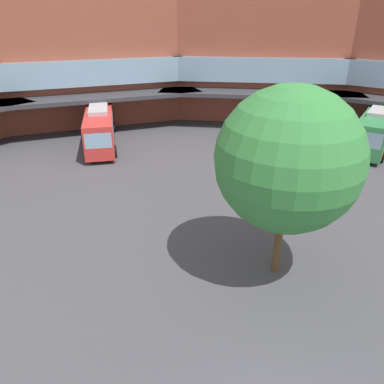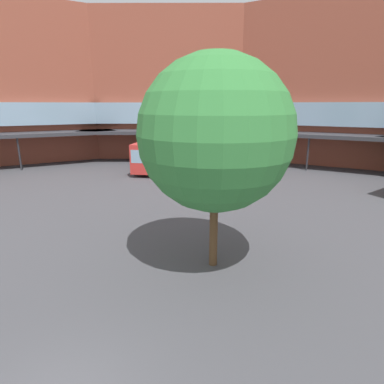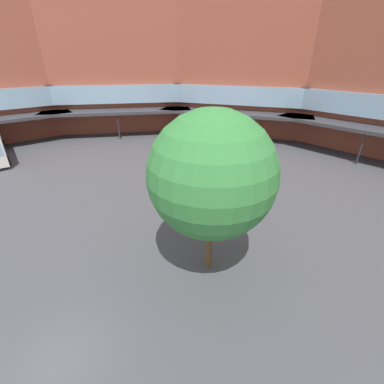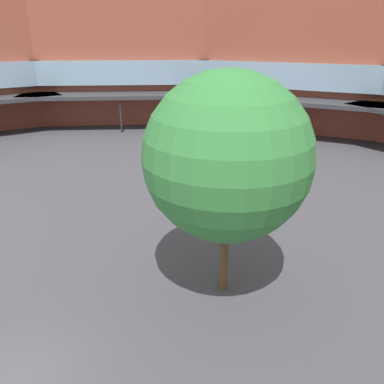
% 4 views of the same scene
% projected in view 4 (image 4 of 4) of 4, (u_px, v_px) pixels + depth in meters
% --- Properties ---
extents(ground_plane, '(128.85, 128.85, 0.00)m').
position_uv_depth(ground_plane, '(18.00, 379.00, 12.35)').
color(ground_plane, '#47474C').
extents(station_building, '(87.45, 44.19, 18.70)m').
position_uv_depth(station_building, '(348.00, 52.00, 27.71)').
color(station_building, '#9E4C38').
rests_on(station_building, ground).
extents(bus_2, '(3.52, 11.82, 3.63)m').
position_uv_depth(bus_2, '(261.00, 126.00, 37.41)').
color(bus_2, red).
rests_on(bus_2, ground).
extents(plaza_tree, '(6.42, 6.42, 9.09)m').
position_uv_depth(plaza_tree, '(227.00, 157.00, 14.51)').
color(plaza_tree, brown).
rests_on(plaza_tree, ground).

